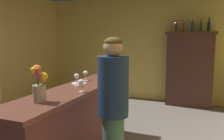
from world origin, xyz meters
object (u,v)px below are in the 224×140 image
bartender (113,108)px  display_bottle_left (176,26)px  display_bottle_midright (201,26)px  bar_counter (78,125)px  wine_glass_mid (77,77)px  display_bottle_midleft (183,26)px  wine_bottle_chardonnay (105,70)px  flower_arrangement (39,85)px  display_bottle_center (192,26)px  cheese_plate (79,83)px  display_bottle_right (209,25)px  wine_bottle_pinot (116,67)px  wine_glass_rear (85,73)px  wine_glass_front (81,82)px  display_cabinet (190,68)px  wine_bottle_rose (103,69)px

bartender → display_bottle_left: bearing=-91.2°
display_bottle_midright → bar_counter: bearing=-112.9°
wine_glass_mid → display_bottle_midleft: size_ratio=0.56×
wine_bottle_chardonnay → flower_arrangement: flower_arrangement is taller
bar_counter → display_bottle_midright: (1.36, 3.22, 1.39)m
bar_counter → display_bottle_midleft: 3.64m
display_bottle_center → bartender: (-0.55, -3.60, -0.99)m
display_bottle_center → cheese_plate: bearing=-112.5°
display_bottle_midleft → display_bottle_right: size_ratio=0.94×
wine_bottle_pinot → wine_glass_rear: 0.65m
wine_bottle_pinot → wine_glass_front: wine_bottle_pinot is taller
display_bottle_right → bartender: bearing=-104.1°
wine_glass_mid → display_bottle_center: bearing=69.0°
display_bottle_midleft → display_bottle_center: display_bottle_midleft is taller
display_cabinet → display_bottle_center: (0.01, -0.00, 0.98)m
wine_bottle_rose → display_bottle_midright: (1.35, 2.46, 0.77)m
display_bottle_midleft → display_bottle_right: display_bottle_right is taller
display_bottle_midleft → display_bottle_center: size_ratio=1.01×
wine_bottle_chardonnay → display_bottle_center: bearing=67.2°
display_bottle_midleft → wine_glass_rear: bearing=-111.5°
wine_bottle_chardonnay → bartender: 1.18m
bar_counter → wine_bottle_pinot: wine_bottle_pinot is taller
display_bottle_left → display_bottle_right: 0.72m
display_bottle_midleft → display_bottle_midright: 0.38m
cheese_plate → bartender: bearing=-38.3°
wine_bottle_chardonnay → display_bottle_left: (0.71, 2.57, 0.75)m
wine_bottle_rose → display_bottle_center: size_ratio=1.04×
wine_bottle_pinot → display_bottle_midright: bearing=60.5°
flower_arrangement → display_bottle_right: (1.52, 3.95, 0.73)m
wine_bottle_rose → display_bottle_left: display_bottle_left is taller
wine_bottle_rose → bartender: (0.62, -1.14, -0.23)m
wine_glass_mid → cheese_plate: bearing=108.1°
wine_bottle_rose → display_bottle_midright: bearing=61.2°
display_bottle_center → wine_bottle_rose: bearing=-115.4°
wine_bottle_rose → display_bottle_midright: display_bottle_midright is taller
display_bottle_midleft → cheese_plate: bearing=-109.4°
bar_counter → display_cabinet: size_ratio=1.39×
flower_arrangement → bartender: 0.76m
wine_bottle_pinot → display_bottle_midright: 2.63m
display_bottle_right → display_bottle_midright: bearing=180.0°
bar_counter → display_bottle_right: display_bottle_right is taller
wine_glass_mid → display_bottle_center: size_ratio=0.56×
display_cabinet → display_bottle_center: bearing=-0.0°
display_cabinet → display_bottle_left: 1.03m
bar_counter → cheese_plate: 0.54m
display_bottle_center → wine_glass_rear: bearing=-114.9°
wine_glass_front → cheese_plate: size_ratio=0.76×
display_bottle_left → display_bottle_midright: display_bottle_midright is taller
bar_counter → wine_glass_mid: bearing=128.4°
cheese_plate → wine_bottle_chardonnay: bearing=68.7°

